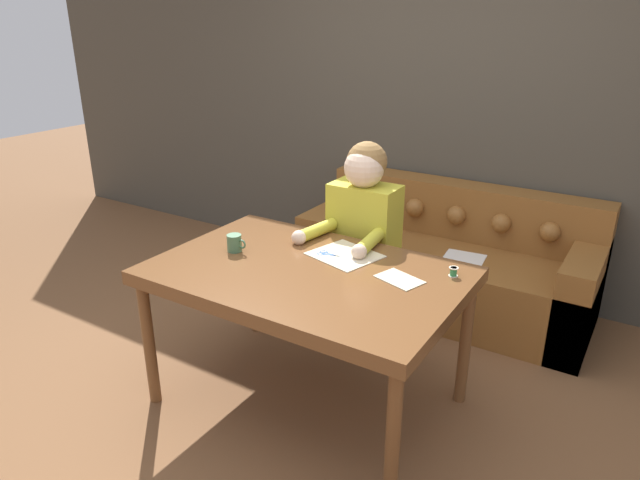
% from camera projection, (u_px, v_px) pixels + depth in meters
% --- Properties ---
extents(ground_plane, '(16.00, 16.00, 0.00)m').
position_uv_depth(ground_plane, '(295.00, 402.00, 3.01)').
color(ground_plane, brown).
extents(wall_back, '(8.00, 0.06, 2.60)m').
position_uv_depth(wall_back, '(443.00, 107.00, 4.01)').
color(wall_back, '#474238').
rests_on(wall_back, ground_plane).
extents(dining_table, '(1.49, 0.98, 0.76)m').
position_uv_depth(dining_table, '(307.00, 282.00, 2.78)').
color(dining_table, brown).
rests_on(dining_table, ground_plane).
extents(couch, '(1.93, 0.79, 0.82)m').
position_uv_depth(couch, '(447.00, 264.00, 3.93)').
color(couch, brown).
rests_on(couch, ground_plane).
extents(person, '(0.45, 0.57, 1.27)m').
position_uv_depth(person, '(363.00, 246.00, 3.31)').
color(person, '#33281E').
rests_on(person, ground_plane).
extents(pattern_paper_main, '(0.39, 0.36, 0.00)m').
position_uv_depth(pattern_paper_main, '(345.00, 255.00, 2.91)').
color(pattern_paper_main, beige).
rests_on(pattern_paper_main, dining_table).
extents(pattern_paper_offcut, '(0.24, 0.20, 0.00)m').
position_uv_depth(pattern_paper_offcut, '(399.00, 279.00, 2.65)').
color(pattern_paper_offcut, beige).
rests_on(pattern_paper_offcut, dining_table).
extents(scissors, '(0.23, 0.08, 0.01)m').
position_uv_depth(scissors, '(331.00, 255.00, 2.91)').
color(scissors, silver).
rests_on(scissors, dining_table).
extents(mug, '(0.11, 0.08, 0.09)m').
position_uv_depth(mug, '(235.00, 243.00, 2.95)').
color(mug, '#47704C').
rests_on(mug, dining_table).
extents(thread_spool, '(0.04, 0.04, 0.05)m').
position_uv_depth(thread_spool, '(453.00, 272.00, 2.67)').
color(thread_spool, '#338C4C').
rests_on(thread_spool, dining_table).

